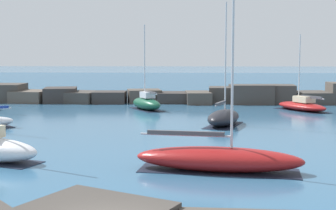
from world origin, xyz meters
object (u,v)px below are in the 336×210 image
Objects in this scene: sailboat_moored_3 at (146,103)px; sailboat_moored_6 at (224,117)px; sailboat_moored_2 at (218,158)px; sailboat_moored_0 at (302,105)px.

sailboat_moored_3 is 13.59m from sailboat_moored_6.
sailboat_moored_0 is at bearing 70.24° from sailboat_moored_2.
sailboat_moored_2 is at bearing -109.76° from sailboat_moored_0.
sailboat_moored_0 is 0.80× the size of sailboat_moored_6.
sailboat_moored_2 is 27.63m from sailboat_moored_3.
sailboat_moored_6 is (1.01, 15.58, 0.06)m from sailboat_moored_2.
sailboat_moored_2 reaches higher than sailboat_moored_0.
sailboat_moored_0 is 14.47m from sailboat_moored_6.
sailboat_moored_6 is at bearing -55.78° from sailboat_moored_3.
sailboat_moored_0 is 28.82m from sailboat_moored_2.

